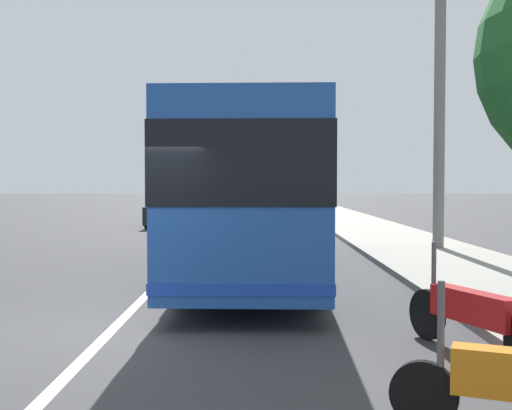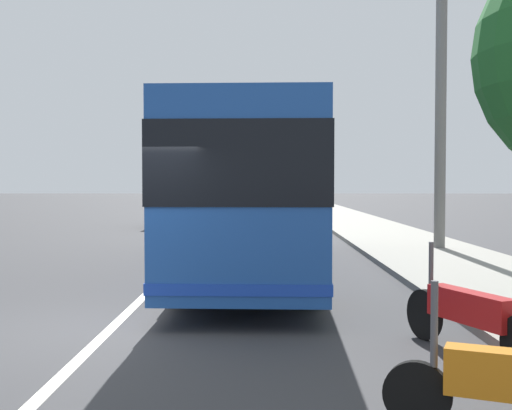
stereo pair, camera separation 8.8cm
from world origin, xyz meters
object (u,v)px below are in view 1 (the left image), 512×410
(car_behind_bus, at_px, (171,211))
(car_ahead_same_lane, at_px, (211,197))
(motorcycle_far_end, at_px, (472,314))
(coach_bus, at_px, (256,188))
(utility_pole, at_px, (439,116))
(car_oncoming, at_px, (260,207))

(car_behind_bus, relative_size, car_ahead_same_lane, 1.03)
(motorcycle_far_end, bearing_deg, car_ahead_same_lane, -14.99)
(coach_bus, xyz_separation_m, car_ahead_same_lane, (43.14, 4.21, -1.19))
(coach_bus, xyz_separation_m, motorcycle_far_end, (-6.97, -2.54, -1.42))
(motorcycle_far_end, xyz_separation_m, car_behind_bus, (21.69, 6.47, 0.22))
(car_behind_bus, height_order, car_ahead_same_lane, car_behind_bus)
(utility_pole, bearing_deg, coach_bus, 127.76)
(coach_bus, distance_m, car_ahead_same_lane, 43.36)
(motorcycle_far_end, relative_size, utility_pole, 0.28)
(car_behind_bus, xyz_separation_m, utility_pole, (-10.61, -9.22, 3.24))
(utility_pole, bearing_deg, car_ahead_same_lane, 13.68)
(coach_bus, height_order, car_oncoming, coach_bus)
(car_oncoming, bearing_deg, car_ahead_same_lane, 14.28)
(car_ahead_same_lane, bearing_deg, car_behind_bus, 1.19)
(coach_bus, bearing_deg, car_ahead_same_lane, 7.41)
(motorcycle_far_end, relative_size, car_behind_bus, 0.54)
(car_oncoming, xyz_separation_m, utility_pole, (-17.80, -5.11, 3.29))
(coach_bus, relative_size, utility_pole, 1.53)
(coach_bus, distance_m, motorcycle_far_end, 7.56)
(coach_bus, relative_size, motorcycle_far_end, 5.54)
(car_ahead_same_lane, bearing_deg, motorcycle_far_end, 8.29)
(car_behind_bus, distance_m, utility_pole, 14.43)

